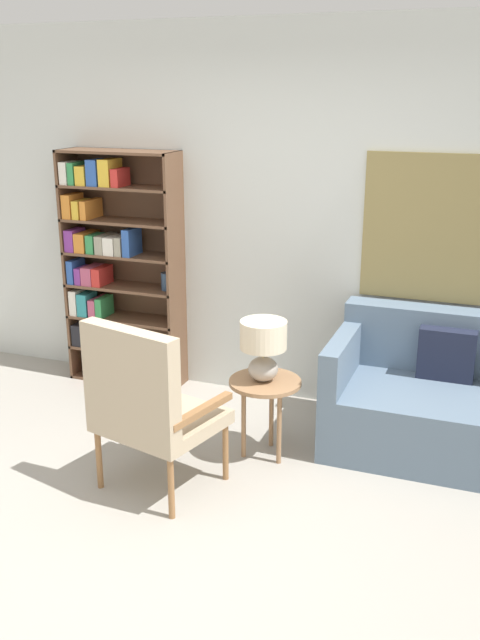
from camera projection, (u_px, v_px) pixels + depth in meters
ground_plane at (143, 536)px, 3.74m from camera, size 14.00×14.00×0.00m
wall_back at (277, 218)px, 5.10m from camera, size 6.40×0.08×2.70m
bookshelf at (113, 274)px, 5.51m from camera, size 0.91×0.30×1.81m
armchair at (146, 400)px, 3.96m from camera, size 0.75×0.72×1.03m
couch at (477, 406)px, 4.51m from camera, size 1.84×0.89×0.85m
side_table at (265, 390)px, 4.43m from camera, size 0.45×0.45×0.52m
table_lamp at (263, 344)px, 4.33m from camera, size 0.29×0.29×0.39m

